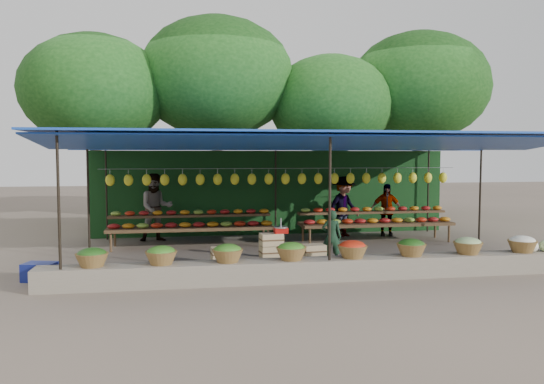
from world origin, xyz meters
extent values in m
plane|color=brown|center=(0.00, 0.00, 0.00)|extent=(60.00, 60.00, 0.00)
cube|color=#746C5C|center=(0.00, -2.75, 0.20)|extent=(10.60, 0.55, 0.40)
cylinder|color=black|center=(-4.80, -2.90, 1.40)|extent=(0.05, 0.05, 2.80)
cylinder|color=black|center=(0.00, -2.90, 1.40)|extent=(0.05, 0.05, 2.80)
cylinder|color=black|center=(-4.80, 0.00, 1.40)|extent=(0.05, 0.05, 2.80)
cylinder|color=black|center=(4.80, 0.00, 1.40)|extent=(0.05, 0.05, 2.80)
cylinder|color=black|center=(-4.80, 2.90, 1.40)|extent=(0.05, 0.05, 2.80)
cylinder|color=black|center=(0.00, 2.90, 1.40)|extent=(0.05, 0.05, 2.80)
cylinder|color=black|center=(4.80, 2.90, 1.40)|extent=(0.05, 0.05, 2.80)
cube|color=#1745B0|center=(0.00, 0.00, 2.80)|extent=(10.80, 6.60, 0.04)
cube|color=#1745B0|center=(0.00, -2.00, 2.62)|extent=(10.80, 2.19, 0.26)
cube|color=#1745B0|center=(0.00, 2.00, 2.62)|extent=(10.80, 2.19, 0.26)
cylinder|color=#A6A6AB|center=(0.00, 1.40, 2.02)|extent=(9.60, 0.01, 0.01)
ellipsoid|color=yellow|center=(-4.50, 1.40, 1.74)|extent=(0.23, 0.17, 0.30)
ellipsoid|color=yellow|center=(-4.05, 1.40, 1.74)|extent=(0.23, 0.17, 0.30)
ellipsoid|color=yellow|center=(-3.60, 1.40, 1.74)|extent=(0.23, 0.17, 0.30)
ellipsoid|color=yellow|center=(-3.15, 1.40, 1.74)|extent=(0.23, 0.17, 0.30)
ellipsoid|color=yellow|center=(-2.70, 1.40, 1.74)|extent=(0.23, 0.17, 0.30)
ellipsoid|color=yellow|center=(-2.25, 1.40, 1.74)|extent=(0.23, 0.17, 0.30)
ellipsoid|color=yellow|center=(-1.80, 1.40, 1.74)|extent=(0.23, 0.17, 0.30)
ellipsoid|color=yellow|center=(-1.35, 1.40, 1.74)|extent=(0.23, 0.17, 0.30)
ellipsoid|color=yellow|center=(-0.90, 1.40, 1.74)|extent=(0.23, 0.17, 0.30)
ellipsoid|color=yellow|center=(-0.45, 1.40, 1.74)|extent=(0.23, 0.17, 0.30)
ellipsoid|color=yellow|center=(0.00, 1.40, 1.74)|extent=(0.23, 0.17, 0.30)
ellipsoid|color=yellow|center=(0.45, 1.40, 1.74)|extent=(0.23, 0.17, 0.30)
ellipsoid|color=yellow|center=(0.90, 1.40, 1.74)|extent=(0.23, 0.17, 0.30)
ellipsoid|color=yellow|center=(1.35, 1.40, 1.74)|extent=(0.23, 0.17, 0.30)
ellipsoid|color=yellow|center=(1.80, 1.40, 1.74)|extent=(0.23, 0.17, 0.30)
ellipsoid|color=yellow|center=(2.25, 1.40, 1.74)|extent=(0.23, 0.17, 0.30)
ellipsoid|color=yellow|center=(2.70, 1.40, 1.74)|extent=(0.23, 0.17, 0.30)
ellipsoid|color=yellow|center=(3.15, 1.40, 1.74)|extent=(0.23, 0.17, 0.30)
ellipsoid|color=yellow|center=(3.60, 1.40, 1.74)|extent=(0.23, 0.17, 0.30)
ellipsoid|color=yellow|center=(4.05, 1.40, 1.74)|extent=(0.23, 0.17, 0.30)
ellipsoid|color=yellow|center=(4.50, 1.40, 1.74)|extent=(0.23, 0.17, 0.30)
ellipsoid|color=#235416|center=(-4.30, -2.75, 0.62)|extent=(0.52, 0.52, 0.23)
ellipsoid|color=#3B7A20|center=(-3.10, -2.75, 0.62)|extent=(0.52, 0.52, 0.23)
ellipsoid|color=#3B7A20|center=(-1.90, -2.75, 0.62)|extent=(0.52, 0.52, 0.23)
ellipsoid|color=#3B7A20|center=(-0.70, -2.75, 0.62)|extent=(0.52, 0.52, 0.23)
ellipsoid|color=red|center=(0.50, -2.75, 0.62)|extent=(0.52, 0.52, 0.23)
ellipsoid|color=#235416|center=(1.70, -2.75, 0.62)|extent=(0.52, 0.52, 0.23)
ellipsoid|color=#A0C37A|center=(2.90, -2.75, 0.62)|extent=(0.52, 0.52, 0.23)
ellipsoid|color=white|center=(4.10, -2.75, 0.62)|extent=(0.52, 0.52, 0.23)
cube|color=#19481A|center=(0.00, 3.15, 1.25)|extent=(10.60, 0.06, 2.50)
cylinder|color=#3E2916|center=(-5.50, 5.80, 1.98)|extent=(0.36, 0.36, 3.97)
ellipsoid|color=#113D10|center=(-5.50, 5.80, 4.46)|extent=(4.77, 4.77, 3.69)
cylinder|color=#3E2916|center=(-1.50, 6.20, 2.24)|extent=(0.36, 0.36, 4.48)
ellipsoid|color=#113D10|center=(-1.50, 6.20, 5.04)|extent=(5.39, 5.39, 4.17)
cylinder|color=#3E2916|center=(2.50, 5.90, 1.86)|extent=(0.36, 0.36, 3.71)
ellipsoid|color=#113D10|center=(2.50, 5.90, 4.18)|extent=(4.47, 4.47, 3.45)
cylinder|color=#3E2916|center=(6.00, 6.30, 2.18)|extent=(0.36, 0.36, 4.35)
ellipsoid|color=#113D10|center=(6.00, 6.30, 4.90)|extent=(5.24, 5.24, 4.05)
cube|color=#46321C|center=(-2.50, 1.30, 0.50)|extent=(4.20, 0.95, 0.08)
cube|color=#46321C|center=(-2.50, 1.60, 0.78)|extent=(4.20, 0.35, 0.06)
cylinder|color=#46321C|center=(-4.45, 0.90, 0.25)|extent=(0.06, 0.06, 0.50)
cylinder|color=#46321C|center=(-0.55, 0.90, 0.25)|extent=(0.06, 0.06, 0.50)
cylinder|color=#46321C|center=(-4.45, 1.70, 0.25)|extent=(0.06, 0.06, 0.50)
cylinder|color=#46321C|center=(-0.55, 1.70, 0.25)|extent=(0.06, 0.06, 0.50)
ellipsoid|color=#A01816|center=(-4.40, 1.15, 0.60)|extent=(0.31, 0.26, 0.13)
ellipsoid|color=#81A833|center=(-4.40, 1.60, 0.87)|extent=(0.26, 0.22, 0.12)
ellipsoid|color=orange|center=(-4.05, 1.15, 0.60)|extent=(0.31, 0.26, 0.13)
ellipsoid|color=red|center=(-4.05, 1.60, 0.87)|extent=(0.26, 0.22, 0.12)
ellipsoid|color=#81A833|center=(-3.70, 1.15, 0.60)|extent=(0.31, 0.26, 0.13)
ellipsoid|color=#A01816|center=(-3.70, 1.60, 0.87)|extent=(0.26, 0.22, 0.12)
ellipsoid|color=red|center=(-3.35, 1.15, 0.60)|extent=(0.31, 0.26, 0.13)
ellipsoid|color=orange|center=(-3.35, 1.60, 0.87)|extent=(0.26, 0.22, 0.12)
ellipsoid|color=#A01816|center=(-3.00, 1.15, 0.60)|extent=(0.31, 0.26, 0.13)
ellipsoid|color=#A01816|center=(-3.00, 1.60, 0.87)|extent=(0.26, 0.22, 0.12)
ellipsoid|color=orange|center=(-2.65, 1.15, 0.60)|extent=(0.31, 0.26, 0.13)
ellipsoid|color=orange|center=(-2.65, 1.60, 0.87)|extent=(0.26, 0.22, 0.12)
ellipsoid|color=#A01816|center=(-2.30, 1.15, 0.60)|extent=(0.31, 0.26, 0.13)
ellipsoid|color=#81A833|center=(-2.30, 1.60, 0.87)|extent=(0.26, 0.22, 0.12)
ellipsoid|color=orange|center=(-1.95, 1.15, 0.60)|extent=(0.31, 0.26, 0.13)
ellipsoid|color=red|center=(-1.95, 1.60, 0.87)|extent=(0.26, 0.22, 0.12)
ellipsoid|color=#81A833|center=(-1.60, 1.15, 0.60)|extent=(0.31, 0.26, 0.13)
ellipsoid|color=#A01816|center=(-1.60, 1.60, 0.87)|extent=(0.26, 0.22, 0.12)
ellipsoid|color=red|center=(-1.25, 1.15, 0.60)|extent=(0.31, 0.26, 0.13)
ellipsoid|color=orange|center=(-1.25, 1.60, 0.87)|extent=(0.26, 0.22, 0.12)
ellipsoid|color=#A01816|center=(-0.90, 1.15, 0.60)|extent=(0.31, 0.26, 0.13)
ellipsoid|color=#A01816|center=(-0.90, 1.60, 0.87)|extent=(0.26, 0.22, 0.12)
ellipsoid|color=orange|center=(-0.55, 1.15, 0.60)|extent=(0.31, 0.26, 0.13)
ellipsoid|color=orange|center=(-0.55, 1.60, 0.87)|extent=(0.26, 0.22, 0.12)
cube|color=#46321C|center=(2.50, 1.30, 0.50)|extent=(4.20, 0.95, 0.08)
cube|color=#46321C|center=(2.50, 1.60, 0.78)|extent=(4.20, 0.35, 0.06)
cylinder|color=#46321C|center=(0.55, 0.90, 0.25)|extent=(0.06, 0.06, 0.50)
cylinder|color=#46321C|center=(4.45, 0.90, 0.25)|extent=(0.06, 0.06, 0.50)
cylinder|color=#46321C|center=(0.55, 1.70, 0.25)|extent=(0.06, 0.06, 0.50)
cylinder|color=#46321C|center=(4.45, 1.70, 0.25)|extent=(0.06, 0.06, 0.50)
ellipsoid|color=#A01816|center=(0.60, 1.15, 0.60)|extent=(0.31, 0.26, 0.13)
ellipsoid|color=#81A833|center=(0.60, 1.60, 0.87)|extent=(0.26, 0.22, 0.12)
ellipsoid|color=orange|center=(0.95, 1.15, 0.60)|extent=(0.31, 0.26, 0.13)
ellipsoid|color=red|center=(0.95, 1.60, 0.87)|extent=(0.26, 0.22, 0.12)
ellipsoid|color=#81A833|center=(1.30, 1.15, 0.60)|extent=(0.31, 0.26, 0.13)
ellipsoid|color=#A01816|center=(1.30, 1.60, 0.87)|extent=(0.26, 0.22, 0.12)
ellipsoid|color=red|center=(1.65, 1.15, 0.60)|extent=(0.31, 0.26, 0.13)
ellipsoid|color=orange|center=(1.65, 1.60, 0.87)|extent=(0.26, 0.22, 0.12)
ellipsoid|color=#A01816|center=(2.00, 1.15, 0.60)|extent=(0.31, 0.26, 0.13)
ellipsoid|color=#A01816|center=(2.00, 1.60, 0.87)|extent=(0.26, 0.22, 0.12)
ellipsoid|color=orange|center=(2.35, 1.15, 0.60)|extent=(0.31, 0.26, 0.13)
ellipsoid|color=orange|center=(2.35, 1.60, 0.87)|extent=(0.26, 0.22, 0.12)
ellipsoid|color=#A01816|center=(2.70, 1.15, 0.60)|extent=(0.31, 0.26, 0.13)
ellipsoid|color=#81A833|center=(2.70, 1.60, 0.87)|extent=(0.26, 0.22, 0.12)
ellipsoid|color=orange|center=(3.05, 1.15, 0.60)|extent=(0.31, 0.26, 0.13)
ellipsoid|color=red|center=(3.05, 1.60, 0.87)|extent=(0.26, 0.22, 0.12)
ellipsoid|color=#81A833|center=(3.40, 1.15, 0.60)|extent=(0.31, 0.26, 0.13)
ellipsoid|color=#A01816|center=(3.40, 1.60, 0.87)|extent=(0.26, 0.22, 0.12)
ellipsoid|color=red|center=(3.75, 1.15, 0.60)|extent=(0.31, 0.26, 0.13)
ellipsoid|color=orange|center=(3.75, 1.60, 0.87)|extent=(0.26, 0.22, 0.12)
ellipsoid|color=#A01816|center=(4.10, 1.15, 0.60)|extent=(0.31, 0.26, 0.13)
ellipsoid|color=#A01816|center=(4.10, 1.60, 0.87)|extent=(0.26, 0.22, 0.12)
ellipsoid|color=orange|center=(4.45, 1.15, 0.60)|extent=(0.31, 0.26, 0.13)
ellipsoid|color=orange|center=(4.45, 1.60, 0.87)|extent=(0.26, 0.22, 0.12)
cube|color=tan|center=(-1.92, -1.79, 0.12)|extent=(0.48, 0.38, 0.25)
cube|color=tan|center=(-1.92, -1.79, 0.39)|extent=(0.48, 0.38, 0.25)
cube|color=tan|center=(-0.92, -1.79, 0.12)|extent=(0.48, 0.38, 0.25)
cube|color=tan|center=(-0.92, -1.79, 0.39)|extent=(0.48, 0.38, 0.25)
cube|color=tan|center=(-0.92, -1.79, 0.65)|extent=(0.48, 0.38, 0.25)
cube|color=tan|center=(-0.02, -1.79, 0.12)|extent=(0.48, 0.38, 0.25)
cube|color=tan|center=(-0.02, -1.79, 0.39)|extent=(0.48, 0.38, 0.25)
cube|color=red|center=(-0.72, -1.79, 0.82)|extent=(0.27, 0.24, 0.11)
cylinder|color=#A6A6AB|center=(-0.72, -1.79, 0.89)|extent=(0.29, 0.29, 0.03)
cylinder|color=#A6A6AB|center=(-0.72, -1.79, 0.98)|extent=(0.03, 0.03, 0.20)
imported|color=#173420|center=(0.51, -1.28, 0.59)|extent=(0.50, 0.41, 1.18)
imported|color=slate|center=(-3.42, 2.36, 0.93)|extent=(1.02, 0.86, 1.87)
imported|color=slate|center=(1.93, 2.39, 0.88)|extent=(1.30, 1.11, 1.75)
imported|color=slate|center=(3.19, 2.29, 0.77)|extent=(0.97, 0.61, 1.54)
cube|color=navy|center=(-4.66, -2.05, 0.13)|extent=(0.51, 0.43, 0.26)
cube|color=navy|center=(-5.38, -1.95, 0.17)|extent=(0.66, 0.54, 0.34)
camera|label=1|loc=(-2.71, -12.41, 2.37)|focal=35.00mm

